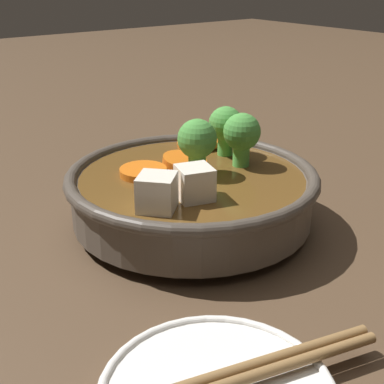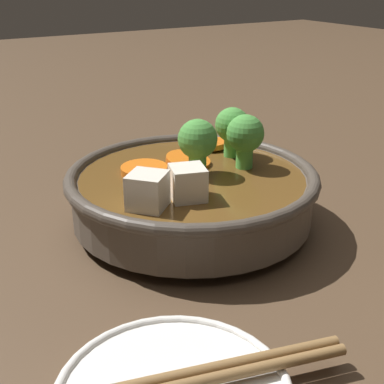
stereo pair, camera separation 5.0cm
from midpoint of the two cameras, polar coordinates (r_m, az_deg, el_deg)
name	(u,v)px [view 2 (the right image)]	position (r m, az deg, el deg)	size (l,w,h in m)	color
ground_plane	(192,225)	(0.52, 2.79, -3.60)	(3.00, 3.00, 0.00)	#4C3826
stirfry_bowl	(193,189)	(0.50, 2.95, 0.29)	(0.24, 0.24, 0.10)	#51473D
chopsticks_pair	(173,382)	(0.32, 2.74, -19.78)	(0.21, 0.07, 0.01)	olive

